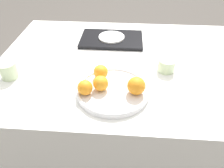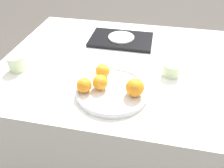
{
  "view_description": "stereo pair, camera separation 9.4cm",
  "coord_description": "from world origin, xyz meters",
  "px_view_note": "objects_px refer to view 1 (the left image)",
  "views": [
    {
      "loc": [
        0.0,
        -1.0,
        1.41
      ],
      "look_at": [
        -0.05,
        -0.27,
        0.82
      ],
      "focal_mm": 35.0,
      "sensor_mm": 36.0,
      "label": 1
    },
    {
      "loc": [
        0.1,
        -0.99,
        1.41
      ],
      "look_at": [
        -0.05,
        -0.27,
        0.82
      ],
      "focal_mm": 35.0,
      "sensor_mm": 36.0,
      "label": 2
    }
  ],
  "objects_px": {
    "orange_0": "(100,83)",
    "orange_2": "(84,88)",
    "cup_0": "(166,65)",
    "fruit_platter": "(112,90)",
    "serving_tray": "(111,39)",
    "cup_1": "(8,70)",
    "side_plate": "(111,37)",
    "orange_3": "(100,72)",
    "orange_1": "(135,86)"
  },
  "relations": [
    {
      "from": "orange_1",
      "to": "orange_3",
      "type": "relative_size",
      "value": 1.16
    },
    {
      "from": "orange_3",
      "to": "cup_0",
      "type": "bearing_deg",
      "value": 19.02
    },
    {
      "from": "orange_3",
      "to": "orange_2",
      "type": "bearing_deg",
      "value": -114.34
    },
    {
      "from": "orange_2",
      "to": "side_plate",
      "type": "bearing_deg",
      "value": 82.2
    },
    {
      "from": "cup_1",
      "to": "orange_1",
      "type": "bearing_deg",
      "value": -8.95
    },
    {
      "from": "orange_3",
      "to": "side_plate",
      "type": "xyz_separation_m",
      "value": [
        0.02,
        0.41,
        -0.03
      ]
    },
    {
      "from": "orange_1",
      "to": "serving_tray",
      "type": "relative_size",
      "value": 0.21
    },
    {
      "from": "orange_0",
      "to": "serving_tray",
      "type": "bearing_deg",
      "value": 88.89
    },
    {
      "from": "orange_2",
      "to": "cup_1",
      "type": "distance_m",
      "value": 0.41
    },
    {
      "from": "fruit_platter",
      "to": "side_plate",
      "type": "height_order",
      "value": "side_plate"
    },
    {
      "from": "fruit_platter",
      "to": "orange_0",
      "type": "bearing_deg",
      "value": -177.43
    },
    {
      "from": "orange_3",
      "to": "side_plate",
      "type": "bearing_deg",
      "value": 87.32
    },
    {
      "from": "orange_1",
      "to": "cup_0",
      "type": "relative_size",
      "value": 0.93
    },
    {
      "from": "orange_2",
      "to": "orange_3",
      "type": "xyz_separation_m",
      "value": [
        0.05,
        0.12,
        0.0
      ]
    },
    {
      "from": "fruit_platter",
      "to": "serving_tray",
      "type": "height_order",
      "value": "fruit_platter"
    },
    {
      "from": "orange_0",
      "to": "orange_3",
      "type": "bearing_deg",
      "value": 96.47
    },
    {
      "from": "orange_1",
      "to": "cup_1",
      "type": "bearing_deg",
      "value": 171.05
    },
    {
      "from": "cup_0",
      "to": "orange_3",
      "type": "bearing_deg",
      "value": -160.98
    },
    {
      "from": "orange_0",
      "to": "serving_tray",
      "type": "relative_size",
      "value": 0.18
    },
    {
      "from": "orange_2",
      "to": "serving_tray",
      "type": "xyz_separation_m",
      "value": [
        0.07,
        0.53,
        -0.04
      ]
    },
    {
      "from": "side_plate",
      "to": "cup_0",
      "type": "distance_m",
      "value": 0.42
    },
    {
      "from": "orange_2",
      "to": "cup_0",
      "type": "bearing_deg",
      "value": 31.48
    },
    {
      "from": "fruit_platter",
      "to": "cup_0",
      "type": "distance_m",
      "value": 0.32
    },
    {
      "from": "orange_0",
      "to": "orange_2",
      "type": "distance_m",
      "value": 0.07
    },
    {
      "from": "orange_0",
      "to": "orange_3",
      "type": "relative_size",
      "value": 1.0
    },
    {
      "from": "orange_0",
      "to": "side_plate",
      "type": "relative_size",
      "value": 0.42
    },
    {
      "from": "orange_1",
      "to": "cup_1",
      "type": "xyz_separation_m",
      "value": [
        -0.6,
        0.1,
        -0.02
      ]
    },
    {
      "from": "orange_2",
      "to": "cup_1",
      "type": "xyz_separation_m",
      "value": [
        -0.39,
        0.12,
        -0.01
      ]
    },
    {
      "from": "serving_tray",
      "to": "orange_0",
      "type": "bearing_deg",
      "value": -91.11
    },
    {
      "from": "side_plate",
      "to": "cup_1",
      "type": "distance_m",
      "value": 0.62
    },
    {
      "from": "orange_1",
      "to": "cup_1",
      "type": "distance_m",
      "value": 0.61
    },
    {
      "from": "orange_0",
      "to": "orange_2",
      "type": "relative_size",
      "value": 1.02
    },
    {
      "from": "orange_0",
      "to": "cup_1",
      "type": "xyz_separation_m",
      "value": [
        -0.45,
        0.08,
        -0.01
      ]
    },
    {
      "from": "serving_tray",
      "to": "cup_0",
      "type": "distance_m",
      "value": 0.42
    },
    {
      "from": "fruit_platter",
      "to": "cup_1",
      "type": "xyz_separation_m",
      "value": [
        -0.5,
        0.08,
        0.02
      ]
    },
    {
      "from": "orange_2",
      "to": "side_plate",
      "type": "height_order",
      "value": "orange_2"
    },
    {
      "from": "orange_1",
      "to": "orange_0",
      "type": "bearing_deg",
      "value": 175.47
    },
    {
      "from": "cup_0",
      "to": "cup_1",
      "type": "xyz_separation_m",
      "value": [
        -0.76,
        -0.11,
        0.01
      ]
    },
    {
      "from": "orange_0",
      "to": "orange_3",
      "type": "xyz_separation_m",
      "value": [
        -0.01,
        0.08,
        0.0
      ]
    },
    {
      "from": "orange_2",
      "to": "orange_3",
      "type": "height_order",
      "value": "orange_3"
    },
    {
      "from": "side_plate",
      "to": "orange_3",
      "type": "bearing_deg",
      "value": -92.68
    },
    {
      "from": "orange_3",
      "to": "side_plate",
      "type": "distance_m",
      "value": 0.41
    },
    {
      "from": "orange_2",
      "to": "cup_1",
      "type": "bearing_deg",
      "value": 163.47
    },
    {
      "from": "fruit_platter",
      "to": "orange_1",
      "type": "xyz_separation_m",
      "value": [
        0.1,
        -0.01,
        0.04
      ]
    },
    {
      "from": "orange_0",
      "to": "cup_0",
      "type": "distance_m",
      "value": 0.36
    },
    {
      "from": "serving_tray",
      "to": "orange_3",
      "type": "bearing_deg",
      "value": -92.68
    },
    {
      "from": "serving_tray",
      "to": "cup_1",
      "type": "xyz_separation_m",
      "value": [
        -0.46,
        -0.41,
        0.03
      ]
    },
    {
      "from": "side_plate",
      "to": "serving_tray",
      "type": "bearing_deg",
      "value": 0.0
    },
    {
      "from": "orange_3",
      "to": "orange_1",
      "type": "bearing_deg",
      "value": -30.85
    },
    {
      "from": "serving_tray",
      "to": "side_plate",
      "type": "bearing_deg",
      "value": 0.0
    }
  ]
}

